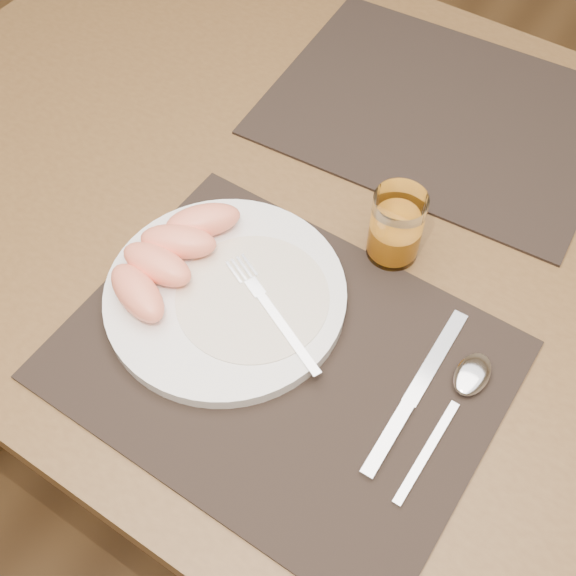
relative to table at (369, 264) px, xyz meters
The scene contains 11 objects.
ground 0.67m from the table, ahead, with size 5.00×5.00×0.00m, color #54391C.
table is the anchor object (origin of this frame).
placemat_near 0.24m from the table, 87.62° to the right, with size 0.45×0.35×0.00m, color black.
placemat_far 0.24m from the table, 96.30° to the left, with size 0.45×0.35×0.00m, color black.
plate 0.23m from the table, 114.16° to the right, with size 0.27×0.27×0.02m, color white.
plate_dressing 0.22m from the table, 107.08° to the right, with size 0.17×0.17×0.00m.
fork 0.21m from the table, 101.71° to the right, with size 0.17×0.09×0.00m.
knife 0.26m from the table, 52.77° to the right, with size 0.02×0.22×0.01m.
spoon 0.25m from the table, 37.57° to the right, with size 0.04×0.19×0.01m.
juice_glass 0.14m from the table, 37.30° to the right, with size 0.06×0.06×0.09m.
grapefruit_wedges 0.28m from the table, 129.35° to the right, with size 0.10×0.20×0.04m.
Camera 1 is at (0.22, -0.53, 1.43)m, focal length 45.00 mm.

